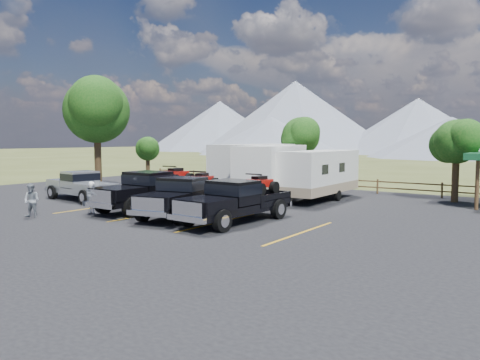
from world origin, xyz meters
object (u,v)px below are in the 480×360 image
Objects in this scene: tree_big_nw at (97,111)px; rig_left at (152,189)px; rig_right at (237,200)px; trailer_right at (320,174)px; person_a at (92,197)px; trailer_left at (256,167)px; trailer_center at (272,171)px; pickup_silver at (82,185)px; person_b at (32,201)px; rig_center at (185,195)px.

rig_left is (9.50, -4.07, -4.50)m from tree_big_nw.
rig_right is 0.74× the size of trailer_right.
person_a is at bearing -161.67° from rig_right.
trailer_center is (2.44, -1.86, -0.03)m from trailer_left.
person_b is (3.26, -5.07, -0.11)m from pickup_silver.
trailer_left is 12.09m from person_a.
trailer_center is 13.62m from person_b.
person_a is (-4.09, -10.08, -0.91)m from trailer_center.
tree_big_nw reaches higher than rig_right.
trailer_left is (-2.64, 9.97, 0.72)m from rig_center.
pickup_silver is 3.77× the size of person_b.
rig_center is 4.10× the size of person_b.
person_b is (6.74, -8.97, -4.78)m from tree_big_nw.
tree_big_nw reaches higher than person_b.
person_a is at bearing -97.88° from trailer_left.
person_a is at bearing -167.13° from rig_center.
trailer_right is 14.04m from pickup_silver.
pickup_silver is (-8.53, -7.45, -0.79)m from trailer_center.
trailer_left reaches higher than trailer_right.
rig_center is 1.09× the size of pickup_silver.
rig_left reaches higher than person_b.
trailer_left is at bearing 89.65° from rig_left.
tree_big_nw is at bearing 147.69° from rig_center.
rig_right is (2.95, 0.03, 0.00)m from rig_center.
person_b is at bearing -149.34° from rig_right.
person_a is at bearing -122.61° from rig_left.
rig_right reaches higher than person_b.
person_b is at bearing 39.42° from pickup_silver.
trailer_right reaches higher than rig_center.
rig_left is 4.20× the size of person_b.
rig_left is 9.95m from trailer_right.
trailer_right reaches higher than pickup_silver.
tree_big_nw reaches higher than trailer_center.
person_a is (4.45, -2.63, -0.12)m from pickup_silver.
trailer_center is 5.98× the size of person_a.
rig_right is 1.06× the size of pickup_silver.
person_b is (-5.47, -4.42, -0.20)m from rig_center.
rig_center is 0.69× the size of trailer_center.
person_b is (-5.27, -12.52, -0.90)m from trailer_center.
rig_left is at bearing -121.26° from trailer_center.
tree_big_nw is 5.03× the size of person_b.
trailer_center is 1.11× the size of trailer_right.
tree_big_nw is 0.85× the size of trailer_center.
rig_center is (2.71, -0.48, -0.07)m from rig_left.
tree_big_nw is 1.20× the size of rig_left.
rig_center is 0.68× the size of trailer_left.
rig_center is 9.24m from trailer_right.
person_a is (-1.58, -2.45, -0.28)m from rig_left.
person_b reaches higher than person_a.
person_a is (-1.65, -11.94, -0.93)m from trailer_left.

